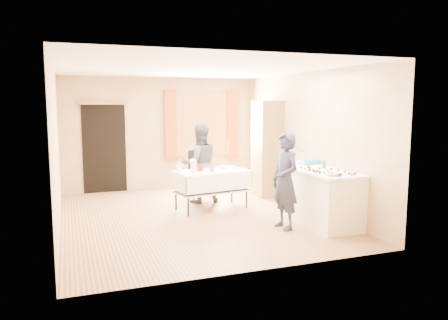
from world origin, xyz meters
name	(u,v)px	position (x,y,z in m)	size (l,w,h in m)	color
floor	(193,216)	(0.00, 0.00, -0.01)	(4.50, 5.50, 0.02)	#9E7047
ceiling	(192,68)	(0.00, 0.00, 2.61)	(4.50, 5.50, 0.02)	white
wall_back	(161,134)	(0.00, 2.76, 1.30)	(4.50, 0.02, 2.60)	tan
wall_front	(257,165)	(0.00, -2.76, 1.30)	(4.50, 0.02, 2.60)	tan
wall_left	(55,149)	(-2.26, 0.00, 1.30)	(0.02, 5.50, 2.60)	tan
wall_right	(305,140)	(2.26, 0.00, 1.30)	(0.02, 5.50, 2.60)	tan
window_frame	(202,124)	(1.00, 2.72, 1.50)	(1.32, 0.06, 1.52)	olive
window_pane	(202,124)	(1.00, 2.71, 1.50)	(1.20, 0.02, 1.40)	white
curtain_left	(171,125)	(0.22, 2.67, 1.50)	(0.28, 0.06, 1.65)	#B54C14
curtain_right	(233,124)	(1.78, 2.67, 1.50)	(0.28, 0.06, 1.65)	#B54C14
doorway	(104,148)	(-1.30, 2.73, 1.00)	(0.95, 0.04, 2.00)	black
door_lintel	(103,103)	(-1.30, 2.70, 2.02)	(1.05, 0.06, 0.08)	olive
cabinet	(267,149)	(1.99, 1.16, 1.03)	(0.50, 0.60, 2.06)	olive
counter	(321,197)	(1.89, -1.17, 0.45)	(0.77, 1.62, 0.91)	#F4E8CD
party_table	(211,186)	(0.47, 0.38, 0.45)	(1.49, 0.94, 0.75)	black
chair	(200,183)	(0.55, 1.45, 0.30)	(0.45, 0.45, 1.02)	black
girl	(285,181)	(1.18, -1.25, 0.78)	(0.44, 0.61, 1.56)	#1D203A
woman	(200,164)	(0.43, 1.02, 0.80)	(0.78, 0.61, 1.60)	black
soda_can	(324,165)	(2.04, -1.02, 0.97)	(0.07, 0.07, 0.12)	#139751
mixing_bowl	(332,174)	(1.73, -1.73, 0.94)	(0.27, 0.27, 0.06)	white
foam_block	(299,163)	(1.84, -0.53, 0.95)	(0.15, 0.10, 0.08)	white
blue_basket	(310,162)	(2.07, -0.51, 0.95)	(0.30, 0.20, 0.08)	#1881C7
pitcher	(194,167)	(0.07, 0.20, 0.86)	(0.11, 0.11, 0.22)	silver
cup_red	(200,168)	(0.24, 0.39, 0.81)	(0.20, 0.20, 0.12)	#BD1304
cup_rainbow	(212,169)	(0.42, 0.21, 0.81)	(0.14, 0.14, 0.11)	red
small_bowl	(223,167)	(0.76, 0.54, 0.78)	(0.23, 0.23, 0.06)	white
pastry_tray	(236,169)	(0.95, 0.35, 0.76)	(0.28, 0.20, 0.02)	white
bottle	(179,167)	(-0.15, 0.44, 0.84)	(0.10, 0.10, 0.17)	white
cake_balls	(325,171)	(1.83, -1.37, 0.93)	(0.52, 1.11, 0.04)	#3F2314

